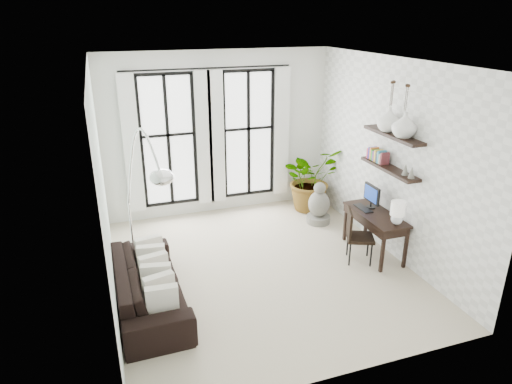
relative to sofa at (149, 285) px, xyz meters
name	(u,v)px	position (x,y,z in m)	size (l,w,h in m)	color
floor	(261,268)	(1.80, 0.44, -0.32)	(5.00, 5.00, 0.00)	beige
ceiling	(262,62)	(1.80, 0.44, 2.88)	(5.00, 5.00, 0.00)	white
wall_left	(102,192)	(-0.45, 0.44, 1.28)	(5.00, 5.00, 0.00)	silver
wall_right	(391,159)	(4.05, 0.44, 1.28)	(5.00, 5.00, 0.00)	white
wall_back	(219,134)	(1.80, 2.94, 1.28)	(4.50, 4.50, 0.00)	white
windows	(210,138)	(1.60, 2.87, 1.24)	(3.26, 0.13, 2.65)	white
wall_shelves	(389,154)	(3.91, 0.31, 1.40)	(0.25, 1.30, 0.60)	black
sofa	(149,285)	(0.00, 0.00, 0.00)	(2.22, 0.87, 0.65)	black
throw_pillows	(155,273)	(0.10, 0.00, 0.18)	(0.40, 1.52, 0.40)	silver
plant	(311,178)	(3.56, 2.37, 0.34)	(1.19, 1.04, 1.33)	#2D7228
desk	(377,217)	(3.75, 0.22, 0.38)	(0.53, 1.25, 1.13)	black
desk_chair	(355,233)	(3.32, 0.17, 0.19)	(0.56, 0.56, 0.89)	black
arc_lamp	(141,164)	(0.10, 0.67, 1.53)	(0.74, 1.59, 2.39)	silver
buddha	(319,206)	(3.43, 1.69, 0.02)	(0.46, 0.46, 0.83)	gray
vase_a	(405,125)	(3.91, 0.03, 1.94)	(0.37, 0.37, 0.38)	white
vase_b	(389,119)	(3.91, 0.43, 1.94)	(0.37, 0.37, 0.38)	white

